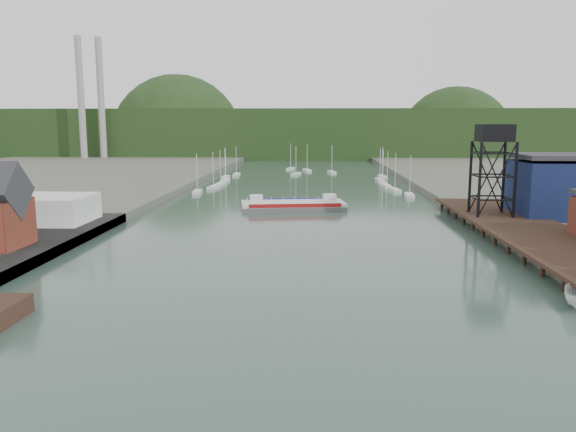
{
  "coord_description": "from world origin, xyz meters",
  "views": [
    {
      "loc": [
        3.43,
        -42.82,
        18.15
      ],
      "look_at": [
        -0.6,
        43.4,
        4.0
      ],
      "focal_mm": 35.0,
      "sensor_mm": 36.0,
      "label": 1
    }
  ],
  "objects": [
    {
      "name": "chain_ferry",
      "position": [
        -1.06,
        76.98,
        0.91
      ],
      "size": [
        23.11,
        11.94,
        3.18
      ],
      "rotation": [
        0.0,
        0.0,
        0.15
      ],
      "color": "#545457",
      "rests_on": "ground"
    },
    {
      "name": "smokestacks",
      "position": [
        -106.0,
        232.5,
        30.0
      ],
      "size": [
        11.2,
        8.2,
        60.0
      ],
      "color": "#979792",
      "rests_on": "ground"
    },
    {
      "name": "lift_tower",
      "position": [
        35.0,
        58.0,
        15.65
      ],
      "size": [
        6.5,
        6.5,
        16.0
      ],
      "color": "black",
      "rests_on": "east_pier"
    },
    {
      "name": "white_shed",
      "position": [
        -44.0,
        50.0,
        3.85
      ],
      "size": [
        18.0,
        12.0,
        4.5
      ],
      "primitive_type": "cube",
      "color": "silver",
      "rests_on": "west_quay"
    },
    {
      "name": "blue_shed",
      "position": [
        50.0,
        60.0,
        7.06
      ],
      "size": [
        20.5,
        14.5,
        11.3
      ],
      "color": "#0C1337",
      "rests_on": "east_land"
    },
    {
      "name": "motorboat",
      "position": [
        29.57,
        12.07,
        1.07
      ],
      "size": [
        3.72,
        5.94,
        2.15
      ],
      "primitive_type": "imported",
      "rotation": [
        0.0,
        0.0,
        -0.32
      ],
      "color": "silver",
      "rests_on": "ground"
    },
    {
      "name": "marina_sailboats",
      "position": [
        0.08,
        138.46,
        0.35
      ],
      "size": [
        57.71,
        92.65,
        0.9
      ],
      "color": "silver",
      "rests_on": "ground"
    },
    {
      "name": "distant_hills",
      "position": [
        -3.98,
        301.35,
        10.38
      ],
      "size": [
        500.0,
        120.0,
        80.0
      ],
      "color": "#1F3216",
      "rests_on": "ground"
    },
    {
      "name": "east_pier",
      "position": [
        37.0,
        45.0,
        1.9
      ],
      "size": [
        14.0,
        70.0,
        2.45
      ],
      "color": "black",
      "rests_on": "ground"
    },
    {
      "name": "ground",
      "position": [
        0.0,
        0.0,
        0.0
      ],
      "size": [
        600.0,
        600.0,
        0.0
      ],
      "primitive_type": "plane",
      "color": "#2B4437",
      "rests_on": "ground"
    }
  ]
}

